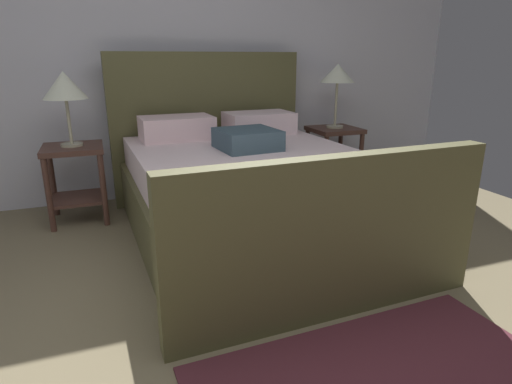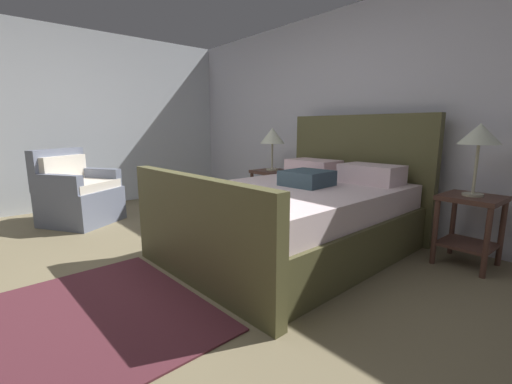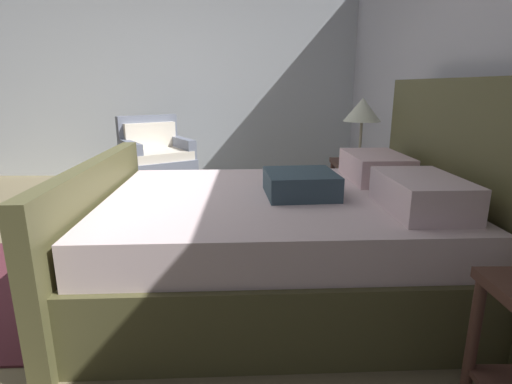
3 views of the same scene
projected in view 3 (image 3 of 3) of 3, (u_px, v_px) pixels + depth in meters
ground_plane at (73, 264)px, 2.91m from camera, size 5.87×5.40×0.02m
wall_back at (473, 84)px, 2.60m from camera, size 5.99×0.12×2.52m
wall_side_left at (157, 85)px, 5.47m from camera, size 0.12×5.52×2.52m
bed at (283, 235)px, 2.45m from camera, size 1.78×2.27×1.29m
nightstand_left at (357, 183)px, 3.57m from camera, size 0.44×0.44×0.60m
table_lamp_left at (362, 111)px, 3.41m from camera, size 0.32×0.32×0.55m
armchair at (157, 164)px, 4.76m from camera, size 1.00×1.00×0.90m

